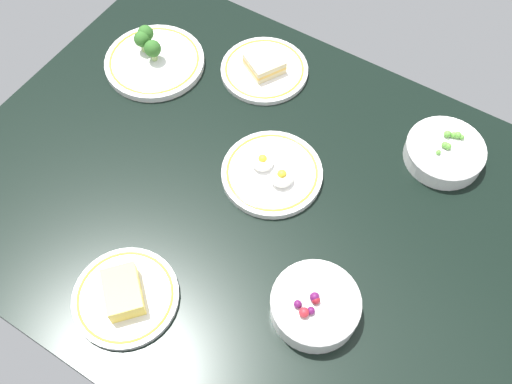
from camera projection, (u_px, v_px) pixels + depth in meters
dining_table at (256, 202)px, 116.56cm from camera, size 120.82×90.10×4.00cm
bowl_berries at (315, 305)px, 100.51cm from camera, size 15.93×15.93×6.19cm
plate_cheese at (125, 296)px, 102.72cm from camera, size 19.23×19.23×5.02cm
plate_eggs at (273, 173)px, 116.42cm from camera, size 20.62×20.62×4.91cm
bowl_peas at (445, 152)px, 117.88cm from camera, size 16.26×16.26×5.18cm
plate_sandwich at (264, 68)px, 131.11cm from camera, size 20.01×20.01×4.40cm
plate_broccoli at (154, 59)px, 132.15cm from camera, size 22.91×22.91×7.28cm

